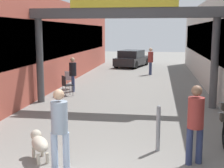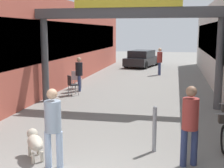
# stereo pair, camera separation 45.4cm
# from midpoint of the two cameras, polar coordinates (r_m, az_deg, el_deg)

# --- Properties ---
(storefront_left) EXTENTS (3.00, 26.00, 4.36)m
(storefront_left) POSITION_cam_midpoint_polar(r_m,az_deg,el_deg) (16.59, -15.15, 7.07)
(storefront_left) COLOR #B25142
(storefront_left) RESTS_ON ground_plane
(arcade_sign_gateway) EXTENTS (7.40, 0.47, 4.32)m
(arcade_sign_gateway) POSITION_cam_midpoint_polar(r_m,az_deg,el_deg) (11.81, 1.03, 10.86)
(arcade_sign_gateway) COLOR #4C4C4F
(arcade_sign_gateway) RESTS_ON ground_plane
(pedestrian_with_dog) EXTENTS (0.40, 0.40, 1.68)m
(pedestrian_with_dog) POSITION_cam_midpoint_polar(r_m,az_deg,el_deg) (6.48, -11.57, -7.21)
(pedestrian_with_dog) COLOR #A5BFE0
(pedestrian_with_dog) RESTS_ON ground_plane
(pedestrian_companion) EXTENTS (0.45, 0.45, 1.72)m
(pedestrian_companion) POSITION_cam_midpoint_polar(r_m,az_deg,el_deg) (6.76, 13.17, -6.37)
(pedestrian_companion) COLOR navy
(pedestrian_companion) RESTS_ON ground_plane
(pedestrian_carrying_crate) EXTENTS (0.41, 0.41, 1.61)m
(pedestrian_carrying_crate) POSITION_cam_midpoint_polar(r_m,az_deg,el_deg) (14.81, -8.05, 2.14)
(pedestrian_carrying_crate) COLOR navy
(pedestrian_carrying_crate) RESTS_ON ground_plane
(pedestrian_elderly_walking) EXTENTS (0.40, 0.40, 1.77)m
(pedestrian_elderly_walking) POSITION_cam_midpoint_polar(r_m,az_deg,el_deg) (20.57, 6.44, 4.52)
(pedestrian_elderly_walking) COLOR navy
(pedestrian_elderly_walking) RESTS_ON ground_plane
(dog_on_leash) EXTENTS (0.71, 0.84, 0.61)m
(dog_on_leash) POSITION_cam_midpoint_polar(r_m,az_deg,el_deg) (7.23, -14.98, -10.36)
(dog_on_leash) COLOR beige
(dog_on_leash) RESTS_ON ground_plane
(bollard_post_metal) EXTENTS (0.10, 0.10, 1.11)m
(bollard_post_metal) POSITION_cam_midpoint_polar(r_m,az_deg,el_deg) (7.49, 6.72, -7.97)
(bollard_post_metal) COLOR gray
(bollard_post_metal) RESTS_ON ground_plane
(cafe_chair_black_nearer) EXTENTS (0.56, 0.56, 0.89)m
(cafe_chair_black_nearer) POSITION_cam_midpoint_polar(r_m,az_deg,el_deg) (13.90, -9.35, 0.05)
(cafe_chair_black_nearer) COLOR gray
(cafe_chair_black_nearer) RESTS_ON ground_plane
(cafe_chair_aluminium_farther) EXTENTS (0.43, 0.43, 0.89)m
(cafe_chair_aluminium_farther) POSITION_cam_midpoint_polar(r_m,az_deg,el_deg) (15.51, -8.62, 1.05)
(cafe_chair_aluminium_farther) COLOR gray
(cafe_chair_aluminium_farther) RESTS_ON ground_plane
(parked_car_black) EXTENTS (2.65, 4.30, 1.33)m
(parked_car_black) POSITION_cam_midpoint_polar(r_m,az_deg,el_deg) (25.27, 3.12, 4.64)
(parked_car_black) COLOR black
(parked_car_black) RESTS_ON ground_plane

